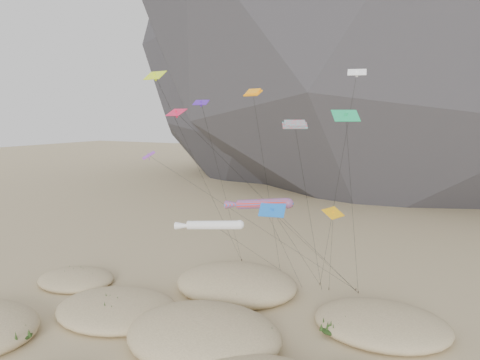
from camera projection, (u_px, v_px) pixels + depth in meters
name	position (u px, v px, depth m)	size (l,w,h in m)	color
dunes	(184.00, 328.00, 44.40)	(47.92, 37.85, 4.07)	#CCB789
dune_grass	(174.00, 340.00, 41.78)	(42.14, 29.02, 1.45)	black
kite_stakes	(287.00, 279.00, 59.07)	(20.43, 7.05, 0.30)	#3F2D1E
rainbow_tube_kite	(260.00, 204.00, 48.13)	(7.41, 9.69, 12.53)	red
white_tube_kite	(211.00, 225.00, 42.44)	(6.58, 21.04, 11.52)	white
orange_parafoil	(253.00, 95.00, 52.14)	(2.66, 6.58, 23.69)	orange
multi_parafoil	(295.00, 127.00, 44.37)	(2.53, 11.17, 20.34)	#FF1A30
delta_kites	(247.00, 148.00, 46.34)	(24.81, 20.71, 25.14)	red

